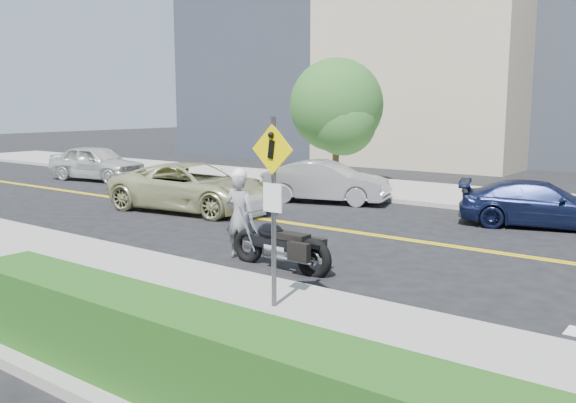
# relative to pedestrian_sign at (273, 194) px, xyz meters

# --- Properties ---
(ground_plane) EXTENTS (120.00, 120.00, 0.00)m
(ground_plane) POSITION_rel_pedestrian_sign_xyz_m (-4.20, 6.31, -1.96)
(ground_plane) COLOR black
(ground_plane) RESTS_ON ground
(sidewalk_near) EXTENTS (60.00, 5.00, 0.15)m
(sidewalk_near) POSITION_rel_pedestrian_sign_xyz_m (-4.20, -1.19, -1.89)
(sidewalk_near) COLOR #9E9B91
(sidewalk_near) RESTS_ON ground_plane
(sidewalk_far) EXTENTS (60.00, 5.00, 0.15)m
(sidewalk_far) POSITION_rel_pedestrian_sign_xyz_m (-4.20, 13.81, -1.89)
(sidewalk_far) COLOR #9E9B91
(sidewalk_far) RESTS_ON ground_plane
(hedge) EXTENTS (9.00, 0.90, 1.00)m
(hedge) POSITION_rel_pedestrian_sign_xyz_m (1.80, -2.99, -1.31)
(hedge) COLOR #235619
(hedge) RESTS_ON sidewalk_near
(pedestrian_sign) EXTENTS (0.78, 0.08, 3.00)m
(pedestrian_sign) POSITION_rel_pedestrian_sign_xyz_m (0.00, 0.00, 0.00)
(pedestrian_sign) COLOR #4C4C51
(pedestrian_sign) RESTS_ON sidewalk_near
(motorcyclist) EXTENTS (0.77, 0.61, 1.99)m
(motorcyclist) POSITION_rel_pedestrian_sign_xyz_m (-2.87, 2.44, -0.97)
(motorcyclist) COLOR #9E9DA2
(motorcyclist) RESTS_ON ground
(motorcycle) EXTENTS (2.45, 0.81, 1.48)m
(motorcycle) POSITION_rel_pedestrian_sign_xyz_m (-1.62, 2.28, -1.22)
(motorcycle) COLOR black
(motorcycle) RESTS_ON ground
(suv) EXTENTS (5.75, 3.25, 1.52)m
(suv) POSITION_rel_pedestrian_sign_xyz_m (-8.08, 6.13, -1.20)
(suv) COLOR beige
(suv) RESTS_ON ground
(parked_car_white) EXTENTS (4.82, 2.56, 1.56)m
(parked_car_white) POSITION_rel_pedestrian_sign_xyz_m (-17.28, 9.15, -1.18)
(parked_car_white) COLOR silver
(parked_car_white) RESTS_ON ground
(parked_car_silver) EXTENTS (4.58, 2.72, 1.42)m
(parked_car_silver) POSITION_rel_pedestrian_sign_xyz_m (-5.66, 10.07, -1.25)
(parked_car_silver) COLOR #B3B4BB
(parked_car_silver) RESTS_ON ground
(parked_car_blue) EXTENTS (4.66, 2.99, 1.26)m
(parked_car_blue) POSITION_rel_pedestrian_sign_xyz_m (1.41, 10.06, -1.33)
(parked_car_blue) COLOR #161E44
(parked_car_blue) RESTS_ON ground
(tree_far_a) EXTENTS (3.83, 3.83, 5.24)m
(tree_far_a) POSITION_rel_pedestrian_sign_xyz_m (-7.80, 14.04, 1.36)
(tree_far_a) COLOR #382619
(tree_far_a) RESTS_ON ground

